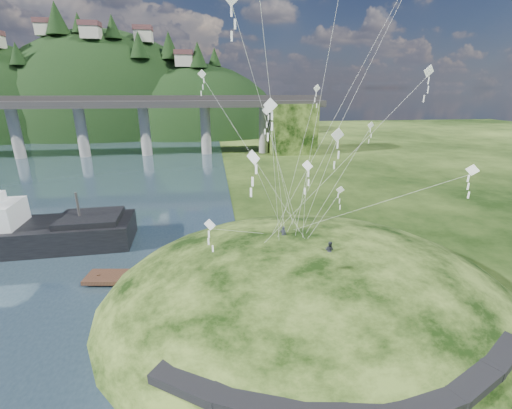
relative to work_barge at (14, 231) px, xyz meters
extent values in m
plane|color=black|center=(21.36, -14.77, -2.07)|extent=(320.00, 320.00, 0.00)
ellipsoid|color=black|center=(29.36, -12.77, -3.57)|extent=(36.00, 32.00, 13.00)
cube|color=black|center=(19.86, -22.77, -0.04)|extent=(4.32, 3.62, 0.71)
cube|color=black|center=(22.86, -24.42, 0.02)|extent=(4.10, 2.97, 0.61)
cube|color=black|center=(31.86, -25.67, -0.02)|extent=(3.82, 2.27, 0.68)
cube|color=black|center=(34.86, -24.72, 0.07)|extent=(4.11, 2.97, 0.71)
cube|color=black|center=(37.86, -23.17, 0.10)|extent=(4.26, 3.43, 0.66)
cube|color=#2D2B2B|center=(-28.64, 59.53, 12.33)|extent=(160.00, 0.40, 1.20)
cylinder|color=gray|center=(-26.14, 55.23, 4.43)|extent=(2.60, 2.60, 13.00)
cylinder|color=gray|center=(-10.64, 55.23, 4.43)|extent=(2.60, 2.60, 13.00)
cylinder|color=gray|center=(4.86, 55.23, 4.43)|extent=(2.60, 2.60, 13.00)
cylinder|color=gray|center=(20.36, 55.23, 4.43)|extent=(2.60, 2.60, 13.00)
cylinder|color=gray|center=(35.86, 55.23, 4.43)|extent=(2.60, 2.60, 13.00)
cube|color=black|center=(43.36, 55.23, 4.43)|extent=(12.00, 11.00, 13.00)
ellipsoid|color=black|center=(-56.64, 105.23, -10.07)|extent=(84.00, 60.00, 80.00)
ellipsoid|color=black|center=(-18.64, 111.23, -8.07)|extent=(96.00, 68.00, 88.00)
ellipsoid|color=black|center=(16.36, 103.23, -12.07)|extent=(76.00, 56.00, 72.00)
cone|color=black|center=(-39.22, 91.40, 25.27)|extent=(5.29, 5.29, 6.96)
cone|color=black|center=(-28.52, 99.86, 37.16)|extent=(8.01, 8.01, 10.54)
cone|color=black|center=(-21.51, 99.29, 35.82)|extent=(4.97, 4.97, 6.54)
cone|color=black|center=(-10.05, 97.27, 34.61)|extent=(5.83, 5.83, 7.67)
cone|color=black|center=(-1.09, 92.31, 28.51)|extent=(6.47, 6.47, 8.51)
cone|color=black|center=(8.14, 99.22, 29.16)|extent=(7.13, 7.13, 9.38)
cone|color=black|center=(18.24, 94.26, 25.80)|extent=(6.56, 6.56, 8.63)
cone|color=black|center=(24.13, 99.86, 25.61)|extent=(4.88, 4.88, 6.42)
cube|color=beige|center=(-33.64, 103.23, 33.92)|extent=(6.00, 5.00, 4.00)
cube|color=brown|center=(-33.64, 103.23, 36.62)|extent=(6.40, 5.40, 1.60)
cube|color=beige|center=(-16.64, 95.23, 32.21)|extent=(6.00, 5.00, 4.00)
cube|color=brown|center=(-16.64, 95.23, 34.91)|extent=(6.40, 5.40, 1.60)
cube|color=beige|center=(-0.64, 101.23, 32.11)|extent=(6.00, 5.00, 4.00)
cube|color=brown|center=(-0.64, 101.23, 34.81)|extent=(6.40, 5.40, 1.60)
cube|color=beige|center=(13.36, 95.23, 23.81)|extent=(6.00, 5.00, 4.00)
cube|color=brown|center=(13.36, 95.23, 26.51)|extent=(6.40, 5.40, 1.60)
cube|color=black|center=(0.42, 0.02, -0.67)|extent=(23.89, 7.61, 2.79)
cube|color=black|center=(7.92, 0.40, 1.04)|extent=(6.70, 5.68, 0.64)
cylinder|color=#2D2B2B|center=(6.85, 0.34, 2.44)|extent=(0.26, 0.26, 3.22)
cube|color=#382117|center=(17.27, -9.07, -1.59)|extent=(15.11, 4.22, 0.37)
cylinder|color=#382117|center=(10.92, -8.26, -1.86)|extent=(0.32, 0.32, 1.07)
cylinder|color=#382117|center=(14.10, -8.67, -1.86)|extent=(0.32, 0.32, 1.07)
cylinder|color=#382117|center=(17.27, -9.07, -1.86)|extent=(0.32, 0.32, 1.07)
cylinder|color=#382117|center=(20.44, -9.48, -1.86)|extent=(0.32, 0.32, 1.07)
cylinder|color=#382117|center=(23.62, -9.89, -1.86)|extent=(0.32, 0.32, 1.07)
imported|color=#272A34|center=(27.42, -10.96, 3.63)|extent=(0.68, 0.61, 1.55)
imported|color=#272A34|center=(30.32, -14.40, 3.62)|extent=(0.90, 0.89, 1.47)
cube|color=white|center=(21.36, -19.04, 7.37)|extent=(0.66, 0.41, 0.74)
cube|color=white|center=(21.36, -19.04, 6.84)|extent=(0.10, 0.05, 0.43)
cube|color=white|center=(21.36, -19.04, 6.31)|extent=(0.10, 0.05, 0.43)
cube|color=white|center=(21.36, -19.04, 5.78)|extent=(0.10, 0.05, 0.43)
cube|color=white|center=(38.74, -17.14, 9.59)|extent=(0.61, 0.62, 0.82)
cube|color=white|center=(38.74, -17.14, 9.00)|extent=(0.10, 0.08, 0.48)
cube|color=white|center=(38.74, -17.14, 8.42)|extent=(0.10, 0.08, 0.48)
cube|color=white|center=(38.74, -17.14, 7.83)|extent=(0.10, 0.08, 0.48)
cube|color=white|center=(27.99, -20.45, 12.49)|extent=(0.72, 0.18, 0.71)
cube|color=white|center=(27.99, -20.45, 11.98)|extent=(0.09, 0.05, 0.42)
cube|color=white|center=(27.99, -20.45, 11.47)|extent=(0.09, 0.05, 0.42)
cube|color=white|center=(27.99, -20.45, 10.97)|extent=(0.09, 0.05, 0.42)
cube|color=white|center=(24.70, -19.39, 13.91)|extent=(0.72, 0.30, 0.75)
cube|color=white|center=(24.70, -19.39, 13.38)|extent=(0.10, 0.04, 0.43)
cube|color=white|center=(24.70, -19.39, 12.85)|extent=(0.10, 0.04, 0.43)
cube|color=white|center=(24.70, -19.39, 12.32)|extent=(0.10, 0.04, 0.43)
cube|color=white|center=(26.10, -9.68, 13.07)|extent=(0.76, 0.23, 0.77)
cube|color=white|center=(26.10, -9.68, 12.52)|extent=(0.10, 0.03, 0.45)
cube|color=white|center=(26.10, -9.68, 11.98)|extent=(0.10, 0.03, 0.45)
cube|color=white|center=(26.10, -9.68, 11.43)|extent=(0.10, 0.03, 0.45)
cube|color=white|center=(26.95, -18.89, 10.59)|extent=(0.52, 0.49, 0.67)
cube|color=white|center=(26.95, -18.89, 10.11)|extent=(0.08, 0.06, 0.40)
cube|color=white|center=(26.95, -18.89, 9.63)|extent=(0.08, 0.06, 0.40)
cube|color=white|center=(26.95, -18.89, 9.15)|extent=(0.08, 0.06, 0.40)
cube|color=white|center=(36.13, -7.09, 11.53)|extent=(0.67, 0.21, 0.66)
cube|color=white|center=(36.13, -7.09, 11.06)|extent=(0.09, 0.05, 0.39)
cube|color=white|center=(36.13, -7.09, 10.58)|extent=(0.09, 0.05, 0.39)
cube|color=white|center=(36.13, -7.09, 10.10)|extent=(0.09, 0.05, 0.39)
cube|color=white|center=(34.86, -16.67, 15.70)|extent=(0.74, 0.20, 0.74)
cube|color=white|center=(34.86, -16.67, 15.17)|extent=(0.10, 0.06, 0.43)
cube|color=white|center=(34.86, -16.67, 14.64)|extent=(0.10, 0.06, 0.43)
cube|color=white|center=(34.86, -16.67, 14.11)|extent=(0.10, 0.06, 0.43)
cube|color=white|center=(30.77, -7.44, 14.73)|extent=(0.65, 0.25, 0.66)
cube|color=white|center=(30.77, -7.44, 14.25)|extent=(0.08, 0.06, 0.39)
cube|color=white|center=(30.77, -7.44, 13.77)|extent=(0.08, 0.06, 0.39)
cube|color=white|center=(30.77, -7.44, 13.29)|extent=(0.08, 0.06, 0.39)
cube|color=white|center=(22.84, -19.26, 18.15)|extent=(0.10, 0.05, 0.45)
cube|color=white|center=(22.84, -19.26, 17.60)|extent=(0.10, 0.05, 0.45)
cube|color=white|center=(22.84, -19.26, 17.05)|extent=(0.10, 0.05, 0.45)
cube|color=white|center=(32.55, -10.05, 6.39)|extent=(0.76, 0.29, 0.73)
cube|color=white|center=(32.55, -10.05, 5.85)|extent=(0.10, 0.05, 0.44)
cube|color=white|center=(32.55, -10.05, 5.31)|extent=(0.10, 0.05, 0.44)
cube|color=white|center=(32.55, -10.05, 4.77)|extent=(0.10, 0.05, 0.44)
cube|color=white|center=(21.05, -3.19, 15.96)|extent=(0.80, 0.21, 0.79)
cube|color=white|center=(21.05, -3.19, 15.39)|extent=(0.11, 0.04, 0.47)
cube|color=white|center=(21.05, -3.19, 14.83)|extent=(0.11, 0.04, 0.47)
cube|color=white|center=(21.05, -3.19, 14.26)|extent=(0.11, 0.04, 0.47)
cube|color=white|center=(23.70, -20.33, 11.42)|extent=(0.61, 0.67, 0.83)
cube|color=white|center=(23.70, -20.33, 10.81)|extent=(0.11, 0.07, 0.50)
cube|color=white|center=(23.70, -20.33, 10.20)|extent=(0.11, 0.07, 0.50)
cube|color=white|center=(23.70, -20.33, 9.59)|extent=(0.11, 0.07, 0.50)
camera|label=1|loc=(21.63, -37.26, 14.73)|focal=24.00mm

